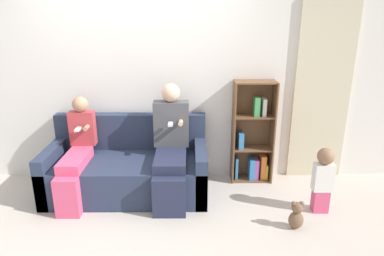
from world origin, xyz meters
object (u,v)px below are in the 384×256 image
at_px(adult_seated, 171,142).
at_px(child_seated, 77,151).
at_px(teddy_bear, 296,216).
at_px(toddler_standing, 323,177).
at_px(bookshelf, 253,138).
at_px(couch, 128,169).

bearing_deg(adult_seated, child_seated, -177.63).
bearing_deg(teddy_bear, child_seated, 164.27).
distance_m(adult_seated, child_seated, 1.06).
relative_size(adult_seated, teddy_bear, 4.27).
relative_size(child_seated, toddler_standing, 1.55).
relative_size(toddler_standing, teddy_bear, 2.43).
bearing_deg(toddler_standing, child_seated, 172.81).
distance_m(toddler_standing, bookshelf, 1.01).
distance_m(couch, toddler_standing, 2.17).
height_order(couch, adult_seated, adult_seated).
distance_m(couch, teddy_bear, 1.94).
distance_m(adult_seated, bookshelf, 1.09).
xyz_separation_m(couch, bookshelf, (1.51, 0.33, 0.27)).
height_order(couch, teddy_bear, couch).
xyz_separation_m(toddler_standing, teddy_bear, (-0.35, -0.32, -0.26)).
distance_m(toddler_standing, teddy_bear, 0.54).
xyz_separation_m(adult_seated, bookshelf, (1.00, 0.41, -0.10)).
relative_size(couch, bookshelf, 1.44).
bearing_deg(teddy_bear, toddler_standing, 42.05).
bearing_deg(adult_seated, bookshelf, 22.20).
xyz_separation_m(bookshelf, teddy_bear, (0.26, -1.10, -0.41)).
xyz_separation_m(adult_seated, teddy_bear, (1.26, -0.69, -0.51)).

